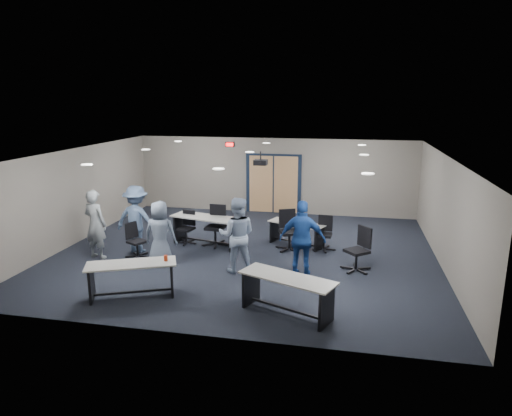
% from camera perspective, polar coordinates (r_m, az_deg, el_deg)
% --- Properties ---
extents(floor, '(10.00, 10.00, 0.00)m').
position_cam_1_polar(floor, '(12.46, -1.25, -5.55)').
color(floor, black).
rests_on(floor, ground).
extents(back_wall, '(10.00, 0.04, 2.70)m').
position_cam_1_polar(back_wall, '(16.41, 2.22, 4.02)').
color(back_wall, gray).
rests_on(back_wall, floor).
extents(front_wall, '(10.00, 0.04, 2.70)m').
position_cam_1_polar(front_wall, '(7.94, -8.58, -6.79)').
color(front_wall, gray).
rests_on(front_wall, floor).
extents(left_wall, '(0.04, 9.00, 2.70)m').
position_cam_1_polar(left_wall, '(14.05, -21.60, 1.41)').
color(left_wall, gray).
rests_on(left_wall, floor).
extents(right_wall, '(0.04, 9.00, 2.70)m').
position_cam_1_polar(right_wall, '(12.03, 22.63, -0.63)').
color(right_wall, gray).
rests_on(right_wall, floor).
extents(ceiling, '(10.00, 9.00, 0.04)m').
position_cam_1_polar(ceiling, '(11.85, -1.32, 6.87)').
color(ceiling, white).
rests_on(ceiling, back_wall).
extents(double_door, '(2.00, 0.07, 2.20)m').
position_cam_1_polar(double_door, '(16.43, 2.19, 2.97)').
color(double_door, black).
rests_on(double_door, back_wall).
extents(exit_sign, '(0.32, 0.07, 0.18)m').
position_cam_1_polar(exit_sign, '(16.55, -3.30, 7.93)').
color(exit_sign, black).
rests_on(exit_sign, back_wall).
extents(ceiling_projector, '(0.35, 0.32, 0.37)m').
position_cam_1_polar(ceiling_projector, '(12.31, 0.58, 5.75)').
color(ceiling_projector, black).
rests_on(ceiling_projector, ceiling).
extents(ceiling_can_lights, '(6.24, 5.74, 0.02)m').
position_cam_1_polar(ceiling_can_lights, '(12.09, -1.05, 6.87)').
color(ceiling_can_lights, white).
rests_on(ceiling_can_lights, ceiling).
extents(table_front_left, '(1.93, 1.29, 0.87)m').
position_cam_1_polar(table_front_left, '(9.98, -15.23, -7.93)').
color(table_front_left, '#A7A59D').
rests_on(table_front_left, floor).
extents(table_front_right, '(1.99, 1.31, 0.77)m').
position_cam_1_polar(table_front_right, '(8.92, 3.90, -10.03)').
color(table_front_right, '#A7A59D').
rests_on(table_front_right, floor).
extents(table_back_left, '(2.14, 1.13, 0.82)m').
position_cam_1_polar(table_back_left, '(12.99, -6.20, -2.22)').
color(table_back_left, '#A7A59D').
rests_on(table_back_left, floor).
extents(table_back_right, '(1.70, 1.13, 0.90)m').
position_cam_1_polar(table_back_right, '(12.96, 5.03, -2.73)').
color(table_back_right, '#A7A59D').
rests_on(table_back_right, floor).
extents(chair_back_a, '(0.70, 0.70, 0.94)m').
position_cam_1_polar(chair_back_a, '(13.22, -8.77, -2.43)').
color(chair_back_a, black).
rests_on(chair_back_a, floor).
extents(chair_back_b, '(0.77, 0.77, 1.15)m').
position_cam_1_polar(chair_back_b, '(12.91, -5.13, -2.24)').
color(chair_back_b, black).
rests_on(chair_back_b, floor).
extents(chair_back_c, '(0.93, 0.93, 1.11)m').
position_cam_1_polar(chair_back_c, '(12.51, 4.21, -2.84)').
color(chair_back_c, black).
rests_on(chair_back_c, floor).
extents(chair_back_d, '(0.64, 0.64, 0.95)m').
position_cam_1_polar(chair_back_d, '(12.64, 8.51, -3.17)').
color(chair_back_d, black).
rests_on(chair_back_d, floor).
extents(chair_loose_left, '(0.78, 0.78, 0.92)m').
position_cam_1_polar(chair_loose_left, '(12.35, -14.67, -3.93)').
color(chair_loose_left, black).
rests_on(chair_loose_left, floor).
extents(chair_loose_right, '(0.96, 0.96, 1.08)m').
position_cam_1_polar(chair_loose_right, '(11.28, 12.49, -5.07)').
color(chair_loose_right, black).
rests_on(chair_loose_right, floor).
extents(person_gray, '(0.74, 0.57, 1.82)m').
position_cam_1_polar(person_gray, '(12.50, -19.44, -1.92)').
color(person_gray, gray).
rests_on(person_gray, floor).
extents(person_plaid, '(0.84, 0.58, 1.65)m').
position_cam_1_polar(person_plaid, '(11.53, -11.89, -3.16)').
color(person_plaid, slate).
rests_on(person_plaid, floor).
extents(person_lightblue, '(0.98, 0.81, 1.83)m').
position_cam_1_polar(person_lightblue, '(10.86, -2.38, -3.41)').
color(person_lightblue, '#9CB0CF').
rests_on(person_lightblue, floor).
extents(person_navy, '(1.08, 0.47, 1.83)m').
position_cam_1_polar(person_navy, '(10.59, 5.83, -3.92)').
color(person_navy, navy).
rests_on(person_navy, floor).
extents(person_back, '(1.20, 0.72, 1.83)m').
position_cam_1_polar(person_back, '(12.66, -14.70, -1.36)').
color(person_back, '#495F83').
rests_on(person_back, floor).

